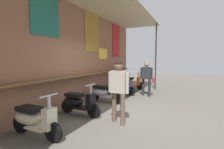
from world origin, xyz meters
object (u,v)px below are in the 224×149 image
(scooter_black, at_px, (78,102))
(scooter_blue, at_px, (119,87))
(shopper_with_handbag, at_px, (147,75))
(scooter_silver, at_px, (103,92))
(shopper_browsing, at_px, (118,85))
(scooter_orange, at_px, (131,82))
(scooter_cream, at_px, (33,119))

(scooter_black, relative_size, scooter_blue, 1.00)
(shopper_with_handbag, bearing_deg, scooter_black, 148.71)
(scooter_silver, relative_size, shopper_browsing, 0.85)
(scooter_orange, bearing_deg, shopper_with_handbag, -47.65)
(scooter_silver, xyz_separation_m, shopper_browsing, (-1.74, -1.37, 0.62))
(scooter_black, relative_size, shopper_with_handbag, 0.88)
(scooter_silver, height_order, shopper_with_handbag, shopper_with_handbag)
(scooter_black, bearing_deg, scooter_silver, 92.71)
(scooter_black, bearing_deg, scooter_orange, 92.71)
(scooter_blue, height_order, shopper_with_handbag, shopper_with_handbag)
(scooter_cream, distance_m, scooter_orange, 6.54)
(scooter_cream, xyz_separation_m, scooter_orange, (6.54, -0.00, 0.00))
(scooter_cream, relative_size, shopper_with_handbag, 0.88)
(scooter_black, relative_size, shopper_browsing, 0.85)
(scooter_blue, bearing_deg, shopper_browsing, -71.35)
(scooter_black, xyz_separation_m, scooter_orange, (4.95, 0.00, 0.00))
(scooter_orange, height_order, shopper_browsing, shopper_browsing)
(scooter_orange, bearing_deg, scooter_blue, -89.19)
(scooter_blue, distance_m, shopper_browsing, 3.65)
(scooter_orange, relative_size, shopper_with_handbag, 0.88)
(scooter_cream, height_order, scooter_orange, same)
(shopper_browsing, bearing_deg, shopper_with_handbag, 0.69)
(scooter_blue, bearing_deg, shopper_with_handbag, 9.30)
(scooter_orange, distance_m, shopper_with_handbag, 1.98)
(scooter_silver, bearing_deg, shopper_with_handbag, 57.04)
(shopper_with_handbag, bearing_deg, scooter_orange, 29.89)
(scooter_blue, relative_size, scooter_orange, 1.00)
(scooter_cream, height_order, shopper_browsing, shopper_browsing)
(scooter_black, height_order, scooter_blue, same)
(shopper_with_handbag, bearing_deg, shopper_browsing, 170.14)
(scooter_cream, distance_m, scooter_silver, 3.24)
(scooter_silver, xyz_separation_m, scooter_orange, (3.30, 0.00, 0.00))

